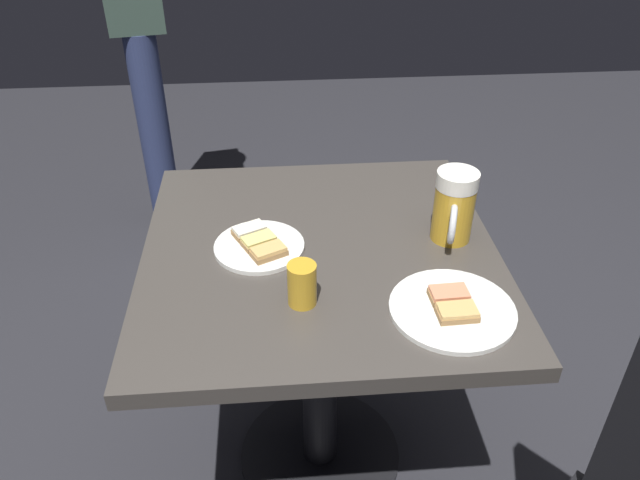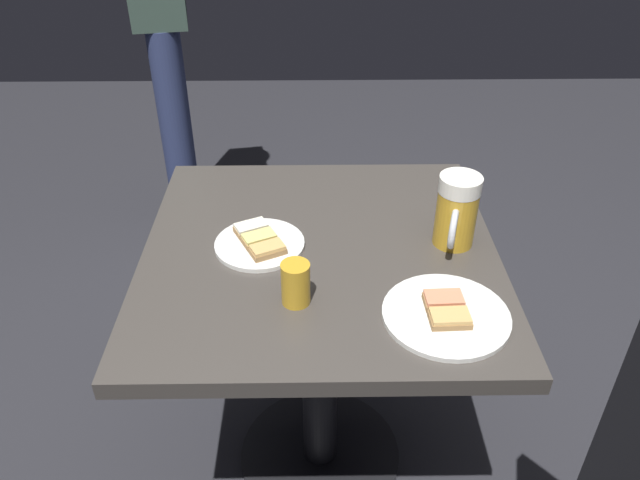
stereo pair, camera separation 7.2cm
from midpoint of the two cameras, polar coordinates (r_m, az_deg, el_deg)
name	(u,v)px [view 1 (the left image)]	position (r m, az deg, el deg)	size (l,w,h in m)	color
ground_plane	(320,455)	(1.82, -1.20, -19.32)	(6.00, 6.00, 0.00)	#28282D
cafe_table	(320,301)	(1.41, -1.48, -5.72)	(0.76, 0.77, 0.71)	black
plate_near	(259,245)	(1.32, -7.23, -0.47)	(0.19, 0.19, 0.03)	white
plate_far	(452,308)	(1.17, 10.45, -6.28)	(0.24, 0.24, 0.03)	white
beer_mug	(454,207)	(1.33, 10.81, 2.99)	(0.09, 0.14, 0.16)	gold
beer_glass_small	(302,284)	(1.15, -3.49, -4.16)	(0.06, 0.06, 0.09)	gold
patron_standing	(134,2)	(2.32, -17.82, 20.27)	(0.23, 0.35, 1.65)	navy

